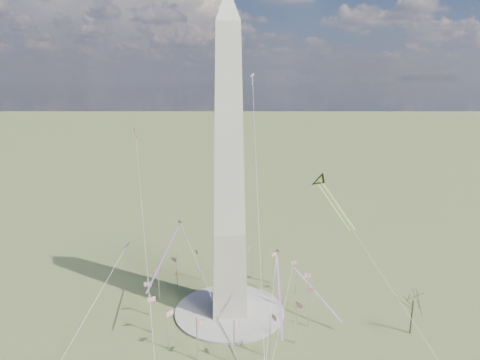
{
  "coord_description": "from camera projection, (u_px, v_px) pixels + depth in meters",
  "views": [
    {
      "loc": [
        -5.67,
        -127.21,
        75.36
      ],
      "look_at": [
        3.49,
        0.0,
        44.96
      ],
      "focal_mm": 32.0,
      "sensor_mm": 36.0,
      "label": 1
    }
  ],
  "objects": [
    {
      "name": "ground",
      "position": [
        229.0,
        312.0,
        141.29
      ],
      "size": [
        2000.0,
        2000.0,
        0.0
      ],
      "primitive_type": "plane",
      "color": "#505C2E",
      "rests_on": "ground"
    },
    {
      "name": "plaza",
      "position": [
        229.0,
        311.0,
        141.2
      ],
      "size": [
        36.0,
        36.0,
        0.8
      ],
      "primitive_type": "cylinder",
      "color": "#A09C93",
      "rests_on": "ground"
    },
    {
      "name": "washington_monument",
      "position": [
        229.0,
        171.0,
        130.17
      ],
      "size": [
        15.56,
        15.56,
        100.0
      ],
      "color": "#C0B3A1",
      "rests_on": "plaza"
    },
    {
      "name": "flagpole_ring",
      "position": [
        229.0,
        292.0,
        139.6
      ],
      "size": [
        54.4,
        54.4,
        13.0
      ],
      "color": "silver",
      "rests_on": "ground"
    },
    {
      "name": "tree_near",
      "position": [
        414.0,
        298.0,
        127.04
      ],
      "size": [
        9.37,
        9.37,
        16.39
      ],
      "color": "#423928",
      "rests_on": "ground"
    },
    {
      "name": "kite_delta_black",
      "position": [
        322.0,
        183.0,
        141.29
      ],
      "size": [
        11.78,
        18.49,
        15.3
      ],
      "rotation": [
        0.0,
        0.0,
        3.57
      ],
      "color": "black",
      "rests_on": "ground"
    },
    {
      "name": "kite_diamond_purple",
      "position": [
        127.0,
        249.0,
        136.35
      ],
      "size": [
        2.56,
        3.19,
        9.32
      ],
      "rotation": [
        0.0,
        0.0,
        2.24
      ],
      "color": "navy",
      "rests_on": "ground"
    },
    {
      "name": "kite_streamer_left",
      "position": [
        279.0,
        280.0,
        116.86
      ],
      "size": [
        3.17,
        22.38,
        15.36
      ],
      "rotation": [
        0.0,
        0.0,
        3.06
      ],
      "color": "#F74327",
      "rests_on": "ground"
    },
    {
      "name": "kite_streamer_mid",
      "position": [
        169.0,
        245.0,
        130.98
      ],
      "size": [
        10.04,
        20.84,
        15.22
      ],
      "rotation": [
        0.0,
        0.0,
        2.73
      ],
      "color": "#F74327",
      "rests_on": "ground"
    },
    {
      "name": "kite_streamer_right",
      "position": [
        310.0,
        285.0,
        136.54
      ],
      "size": [
        13.81,
        15.88,
        13.63
      ],
      "rotation": [
        0.0,
        0.0,
        3.85
      ],
      "color": "#F74327",
      "rests_on": "ground"
    },
    {
      "name": "kite_small_red",
      "position": [
        135.0,
        130.0,
        164.5
      ],
      "size": [
        1.5,
        2.27,
        4.89
      ],
      "rotation": [
        0.0,
        0.0,
        2.56
      ],
      "color": "red",
      "rests_on": "ground"
    },
    {
      "name": "kite_small_white",
      "position": [
        252.0,
        76.0,
        170.03
      ],
      "size": [
        1.8,
        1.58,
        4.71
      ],
      "rotation": [
        0.0,
        0.0,
        3.2
      ],
      "color": "silver",
      "rests_on": "ground"
    }
  ]
}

